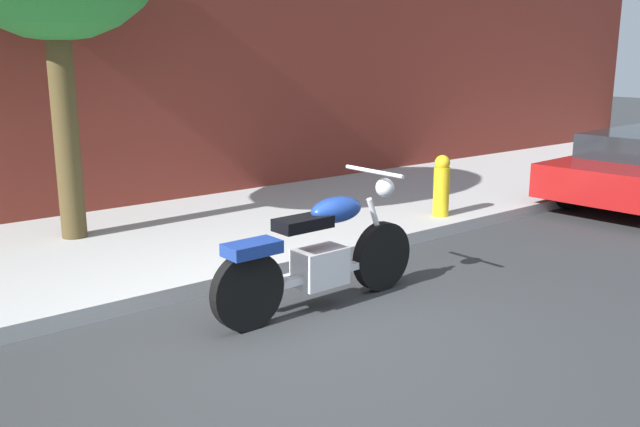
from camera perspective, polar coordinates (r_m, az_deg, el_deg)
name	(u,v)px	position (r m, az deg, el deg)	size (l,w,h in m)	color
ground_plane	(296,336)	(5.37, -2.05, -10.14)	(60.00, 60.00, 0.00)	#303335
sidewalk	(137,246)	(7.73, -14.99, -2.65)	(25.75, 3.34, 0.14)	#AEAEAE
motorcycle	(319,255)	(5.76, -0.05, -3.44)	(2.11, 0.70, 1.13)	black
fire_hydrant	(441,191)	(8.63, 10.08, 1.87)	(0.20, 0.20, 0.91)	gold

